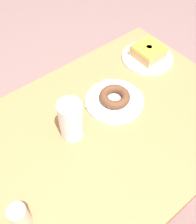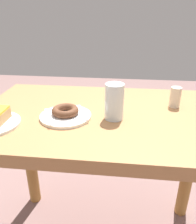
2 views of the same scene
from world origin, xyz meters
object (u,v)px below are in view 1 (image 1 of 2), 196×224
plate_glazed_square (147,58)px  donut_chocolate_ring (115,97)px  donut_glazed_square (148,51)px  plate_chocolate_ring (114,101)px  sugar_jar (20,217)px  water_glass (71,120)px

plate_glazed_square → donut_chocolate_ring: bearing=19.8°
donut_chocolate_ring → donut_glazed_square: bearing=-160.2°
donut_glazed_square → plate_chocolate_ring: size_ratio=0.52×
plate_chocolate_ring → sugar_jar: (0.43, 0.16, 0.04)m
plate_glazed_square → plate_chocolate_ring: size_ratio=1.01×
water_glass → donut_chocolate_ring: bearing=-175.4°
plate_glazed_square → sugar_jar: size_ratio=2.30×
water_glass → sugar_jar: water_glass is taller
plate_chocolate_ring → water_glass: bearing=4.6°
donut_glazed_square → plate_glazed_square: bearing=0.0°
donut_glazed_square → water_glass: size_ratio=0.75×
donut_chocolate_ring → sugar_jar: bearing=19.7°
donut_glazed_square → sugar_jar: size_ratio=1.20×
donut_chocolate_ring → sugar_jar: 0.46m
donut_chocolate_ring → water_glass: water_glass is taller
plate_glazed_square → donut_glazed_square: bearing=0.0°
plate_chocolate_ring → sugar_jar: bearing=19.7°
plate_glazed_square → sugar_jar: sugar_jar is taller
plate_chocolate_ring → donut_glazed_square: bearing=-160.2°
water_glass → sugar_jar: (0.25, 0.14, -0.03)m
sugar_jar → donut_glazed_square: bearing=-160.2°
donut_chocolate_ring → water_glass: (0.18, 0.01, 0.04)m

